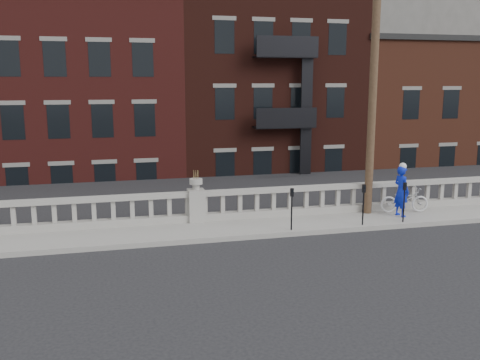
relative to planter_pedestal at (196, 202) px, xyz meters
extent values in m
plane|color=black|center=(0.00, -3.95, -0.83)|extent=(120.00, 120.00, 0.00)
cube|color=gray|center=(0.00, -0.95, -0.76)|extent=(32.00, 2.20, 0.15)
cube|color=gray|center=(0.00, 0.00, -0.56)|extent=(28.00, 0.34, 0.25)
cube|color=gray|center=(0.00, 0.00, 0.27)|extent=(28.00, 0.34, 0.16)
cube|color=gray|center=(0.00, 0.00, -0.13)|extent=(0.55, 0.55, 1.10)
cylinder|color=gray|center=(0.00, 0.00, 0.52)|extent=(0.24, 0.24, 0.20)
cylinder|color=gray|center=(0.00, 0.00, 0.70)|extent=(0.44, 0.44, 0.18)
cube|color=#605E59|center=(0.00, 0.35, -3.26)|extent=(36.00, 0.50, 5.15)
cube|color=black|center=(0.00, 22.00, -6.08)|extent=(80.00, 44.00, 0.50)
cube|color=#595651|center=(-2.00, 4.50, -3.83)|extent=(16.00, 7.00, 4.00)
cube|color=#595651|center=(22.00, 29.00, 3.17)|extent=(14.00, 14.00, 18.00)
cube|color=#4E1916|center=(-4.00, 16.00, 1.17)|extent=(10.00, 14.00, 14.00)
cube|color=black|center=(-4.00, 16.00, 8.32)|extent=(10.30, 14.30, 0.30)
cube|color=black|center=(6.00, 16.00, 1.92)|extent=(10.00, 14.00, 15.50)
cube|color=#5B2A1B|center=(16.00, 16.00, 0.17)|extent=(10.00, 14.00, 12.00)
cube|color=black|center=(16.00, 16.00, 6.32)|extent=(10.30, 14.30, 0.30)
cylinder|color=#422D1E|center=(6.20, -0.35, 4.32)|extent=(0.28, 0.28, 10.00)
cylinder|color=black|center=(2.77, -1.80, -0.13)|extent=(0.05, 0.05, 1.10)
cube|color=black|center=(2.77, -1.80, 0.55)|extent=(0.10, 0.08, 0.26)
cube|color=black|center=(2.77, -1.85, 0.59)|extent=(0.06, 0.01, 0.08)
cylinder|color=black|center=(5.27, -1.80, -0.13)|extent=(0.05, 0.05, 1.10)
cube|color=black|center=(5.27, -1.80, 0.55)|extent=(0.10, 0.08, 0.26)
cube|color=black|center=(5.27, -1.85, 0.59)|extent=(0.06, 0.01, 0.08)
cylinder|color=black|center=(6.77, -1.80, -0.13)|extent=(0.05, 0.05, 1.10)
cube|color=black|center=(6.77, -1.80, 0.55)|extent=(0.10, 0.08, 0.26)
cube|color=black|center=(6.77, -1.85, 0.59)|extent=(0.06, 0.01, 0.08)
imported|color=silver|center=(7.53, -0.58, -0.22)|extent=(1.84, 0.90, 0.93)
imported|color=#0C1FB8|center=(7.10, -1.05, 0.22)|extent=(0.54, 0.72, 1.79)
camera|label=1|loc=(-2.85, -17.44, 4.06)|focal=40.00mm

